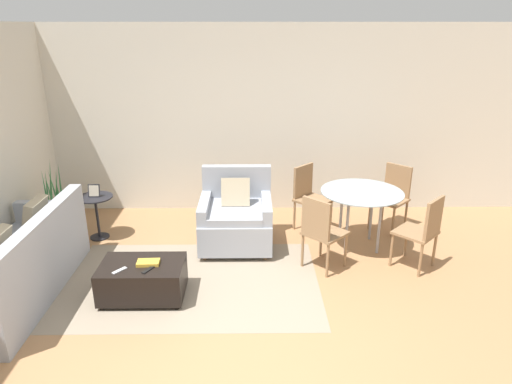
# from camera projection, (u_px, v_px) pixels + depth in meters

# --- Properties ---
(ground_plane) EXTENTS (20.00, 20.00, 0.00)m
(ground_plane) POSITION_uv_depth(u_px,v_px,m) (230.00, 346.00, 4.09)
(ground_plane) COLOR #A3754C
(wall_back) EXTENTS (12.00, 0.06, 2.75)m
(wall_back) POSITION_uv_depth(u_px,v_px,m) (238.00, 121.00, 6.74)
(wall_back) COLOR beige
(wall_back) RESTS_ON ground_plane
(area_rug) EXTENTS (2.82, 1.84, 0.01)m
(area_rug) POSITION_uv_depth(u_px,v_px,m) (192.00, 282.00, 5.11)
(area_rug) COLOR gray
(area_rug) RESTS_ON ground_plane
(couch) EXTENTS (0.85, 2.08, 0.92)m
(couch) POSITION_uv_depth(u_px,v_px,m) (18.00, 270.00, 4.75)
(couch) COLOR #999EA8
(couch) RESTS_ON ground_plane
(armchair) EXTENTS (0.91, 0.90, 0.97)m
(armchair) POSITION_uv_depth(u_px,v_px,m) (236.00, 218.00, 5.86)
(armchair) COLOR #999EA8
(armchair) RESTS_ON ground_plane
(ottoman) EXTENTS (0.86, 0.56, 0.39)m
(ottoman) POSITION_uv_depth(u_px,v_px,m) (143.00, 279.00, 4.76)
(ottoman) COLOR black
(ottoman) RESTS_ON ground_plane
(book_stack) EXTENTS (0.23, 0.15, 0.03)m
(book_stack) POSITION_uv_depth(u_px,v_px,m) (148.00, 263.00, 4.70)
(book_stack) COLOR gold
(book_stack) RESTS_ON ottoman
(tv_remote_primary) EXTENTS (0.13, 0.15, 0.01)m
(tv_remote_primary) POSITION_uv_depth(u_px,v_px,m) (119.00, 270.00, 4.57)
(tv_remote_primary) COLOR #B7B7BC
(tv_remote_primary) RESTS_ON ottoman
(tv_remote_secondary) EXTENTS (0.11, 0.16, 0.01)m
(tv_remote_secondary) POSITION_uv_depth(u_px,v_px,m) (148.00, 270.00, 4.59)
(tv_remote_secondary) COLOR black
(tv_remote_secondary) RESTS_ON ottoman
(potted_plant) EXTENTS (0.39, 0.39, 1.08)m
(potted_plant) POSITION_uv_depth(u_px,v_px,m) (59.00, 221.00, 6.09)
(potted_plant) COLOR #333338
(potted_plant) RESTS_ON ground_plane
(side_table) EXTENTS (0.46, 0.46, 0.59)m
(side_table) POSITION_uv_depth(u_px,v_px,m) (96.00, 209.00, 6.04)
(side_table) COLOR black
(side_table) RESTS_ON ground_plane
(picture_frame) EXTENTS (0.15, 0.07, 0.17)m
(picture_frame) POSITION_uv_depth(u_px,v_px,m) (94.00, 191.00, 5.95)
(picture_frame) COLOR black
(picture_frame) RESTS_ON side_table
(dining_table) EXTENTS (1.03, 1.03, 0.76)m
(dining_table) POSITION_uv_depth(u_px,v_px,m) (361.00, 198.00, 5.72)
(dining_table) COLOR #99A8AD
(dining_table) RESTS_ON ground_plane
(dining_chair_near_left) EXTENTS (0.59, 0.59, 0.90)m
(dining_chair_near_left) POSITION_uv_depth(u_px,v_px,m) (321.00, 229.00, 5.21)
(dining_chair_near_left) COLOR #93704C
(dining_chair_near_left) RESTS_ON ground_plane
(dining_chair_near_right) EXTENTS (0.59, 0.59, 0.90)m
(dining_chair_near_right) POSITION_uv_depth(u_px,v_px,m) (423.00, 228.00, 5.22)
(dining_chair_near_right) COLOR #93704C
(dining_chair_near_right) RESTS_ON ground_plane
(dining_chair_far_left) EXTENTS (0.59, 0.59, 0.90)m
(dining_chair_far_left) POSITION_uv_depth(u_px,v_px,m) (308.00, 193.00, 6.32)
(dining_chair_far_left) COLOR #93704C
(dining_chair_far_left) RESTS_ON ground_plane
(dining_chair_far_right) EXTENTS (0.59, 0.59, 0.90)m
(dining_chair_far_right) POSITION_uv_depth(u_px,v_px,m) (393.00, 193.00, 6.33)
(dining_chair_far_right) COLOR #93704C
(dining_chair_far_right) RESTS_ON ground_plane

